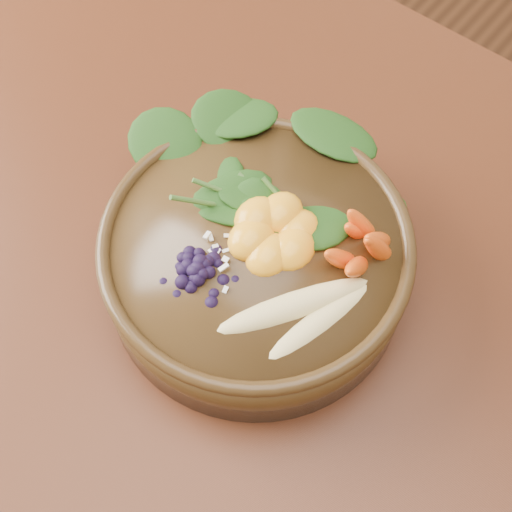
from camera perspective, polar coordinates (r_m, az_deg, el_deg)
dining_table at (r=0.67m, az=-1.17°, el=-13.05°), size 1.60×0.90×0.75m
stoneware_bowl at (r=0.59m, az=0.00°, el=-0.48°), size 0.33×0.33×0.07m
kale_heap at (r=0.57m, az=2.73°, el=7.20°), size 0.21×0.20×0.04m
carrot_cluster at (r=0.53m, az=8.74°, el=2.36°), size 0.07×0.07×0.07m
banana_halves at (r=0.52m, az=4.12°, el=-4.02°), size 0.09×0.13×0.02m
mandarin_cluster at (r=0.55m, az=1.51°, el=2.44°), size 0.10×0.10×0.03m
blueberry_pile at (r=0.53m, az=-4.79°, el=-0.37°), size 0.14×0.12×0.03m
coconut_flakes at (r=0.55m, az=-1.50°, el=0.50°), size 0.10×0.09×0.01m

